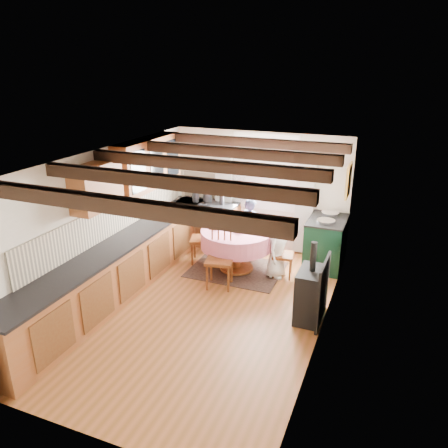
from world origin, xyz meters
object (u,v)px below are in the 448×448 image
at_px(chair_right, 283,253).
at_px(aga_range, 326,242).
at_px(cast_iron_stove, 311,282).
at_px(child_far, 250,229).
at_px(chair_near, 220,259).
at_px(cup, 217,227).
at_px(chair_left, 202,237).
at_px(dining_table, 237,250).
at_px(child_right, 277,247).

relative_size(chair_right, aga_range, 0.85).
bearing_deg(chair_right, cast_iron_stove, -158.93).
bearing_deg(child_far, chair_near, 105.05).
xyz_separation_m(cast_iron_stove, cup, (-1.95, 1.05, 0.21)).
relative_size(chair_near, aga_range, 1.01).
bearing_deg(child_far, cast_iron_stove, 150.75).
relative_size(chair_left, child_far, 0.82).
relative_size(dining_table, chair_right, 1.48).
distance_m(chair_left, cup, 0.55).
xyz_separation_m(dining_table, chair_near, (-0.05, -0.71, 0.13)).
height_order(aga_range, cast_iron_stove, cast_iron_stove).
bearing_deg(aga_range, dining_table, -150.77).
xyz_separation_m(chair_near, aga_range, (1.54, 1.54, -0.04)).
height_order(chair_near, cast_iron_stove, cast_iron_stove).
xyz_separation_m(chair_right, cup, (-1.21, -0.18, 0.40)).
bearing_deg(cast_iron_stove, child_far, 131.39).
xyz_separation_m(dining_table, child_right, (0.75, 0.04, 0.16)).
distance_m(child_far, child_right, 0.90).
relative_size(aga_range, cup, 10.25).
bearing_deg(cast_iron_stove, aga_range, 93.19).
distance_m(chair_right, aga_range, 0.98).
relative_size(chair_left, chair_right, 1.14).
bearing_deg(aga_range, child_right, -133.22).
bearing_deg(chair_left, cast_iron_stove, 45.04).
bearing_deg(cup, chair_right, 8.50).
distance_m(cast_iron_stove, child_far, 2.34).
bearing_deg(chair_left, aga_range, 91.04).
bearing_deg(child_far, child_right, 160.08).
distance_m(child_far, cup, 0.84).
distance_m(dining_table, chair_left, 0.77).
height_order(chair_near, child_right, child_right).
distance_m(aga_range, cast_iron_stove, 1.98).
height_order(dining_table, cup, cup).
xyz_separation_m(chair_near, cast_iron_stove, (1.65, -0.44, 0.10)).
bearing_deg(cup, child_right, 6.94).
relative_size(aga_range, cast_iron_stove, 0.84).
height_order(chair_left, chair_right, chair_left).
bearing_deg(cast_iron_stove, chair_right, 121.09).
bearing_deg(cup, chair_near, -63.89).
bearing_deg(child_far, aga_range, -151.94).
height_order(dining_table, chair_left, chair_left).
bearing_deg(child_right, aga_range, -38.61).
distance_m(chair_left, child_far, 0.96).
relative_size(dining_table, child_right, 1.17).
bearing_deg(child_right, cup, 101.54).
height_order(dining_table, chair_right, chair_right).
height_order(dining_table, child_far, child_far).
bearing_deg(child_far, dining_table, 104.69).
bearing_deg(cup, child_far, 60.25).
distance_m(chair_near, child_right, 1.09).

